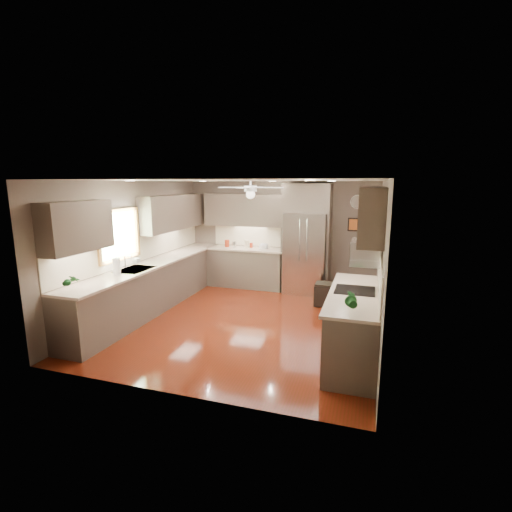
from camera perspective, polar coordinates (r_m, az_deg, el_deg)
The scene contains 28 objects.
floor at distance 6.83m, azimuth -1.60°, elevation -9.93°, with size 5.00×5.00×0.00m, color #501A0A.
ceiling at distance 6.37m, azimuth -1.72°, elevation 11.54°, with size 5.00×5.00×0.00m, color white.
wall_back at distance 8.85m, azimuth 3.66°, elevation 3.31°, with size 4.50×4.50×0.00m, color #695C50.
wall_front at distance 4.27m, azimuth -12.76°, elevation -5.57°, with size 4.50×4.50×0.00m, color #695C50.
wall_left at distance 7.52m, azimuth -18.09°, elevation 1.37°, with size 5.00×5.00×0.00m, color #695C50.
wall_right at distance 6.14m, azimuth 18.61°, elevation -0.77°, with size 5.00×5.00×0.00m, color #695C50.
canister_a at distance 8.99m, azimuth -4.48°, elevation 1.93°, with size 0.11×0.11×0.18m, color #992710.
canister_b at distance 8.89m, azimuth -3.34°, elevation 1.78°, with size 0.09×0.09×0.15m, color silver.
canister_c at distance 8.84m, azimuth -1.42°, elevation 1.87°, with size 0.11×0.11×0.18m, color #C6BA94.
canister_d at distance 8.84m, azimuth -0.74°, elevation 1.67°, with size 0.08×0.08×0.11m, color #992710.
soap_bottle at distance 7.26m, azimuth -17.78°, elevation -0.66°, with size 0.09×0.09×0.20m, color white.
potted_plant_left at distance 5.88m, azimuth -26.76°, elevation -3.42°, with size 0.17×0.11×0.32m, color #17511E.
potted_plant_right at distance 4.53m, azimuth 14.46°, elevation -6.61°, with size 0.18×0.14×0.33m, color #17511E.
bowl at distance 8.66m, azimuth 1.19°, elevation 1.26°, with size 0.22×0.22×0.05m, color #C6BA94.
left_run at distance 7.64m, azimuth -15.28°, elevation -4.22°, with size 0.65×4.70×1.45m.
back_run at distance 8.91m, azimuth -1.39°, elevation -1.63°, with size 1.85×0.65×1.45m.
uppers at distance 7.32m, azimuth -5.37°, elevation 6.53°, with size 4.50×4.70×0.95m.
window at distance 7.06m, azimuth -20.38°, elevation 3.08°, with size 0.05×1.12×0.92m.
sink at distance 7.00m, azimuth -18.15°, elevation -2.20°, with size 0.50×0.70×0.32m.
refrigerator at distance 8.39m, azimuth 7.74°, elevation 2.36°, with size 1.06×0.75×2.45m.
right_run at distance 5.58m, azimuth 14.89°, elevation -9.94°, with size 0.70×2.20×1.45m.
microwave at distance 5.56m, azimuth 16.52°, elevation 0.56°, with size 0.43×0.55×0.34m.
ceiling_fan at distance 6.66m, azimuth -0.85°, elevation 10.08°, with size 1.18×1.18×0.32m.
recessed_lights at distance 6.76m, azimuth -0.91°, elevation 11.47°, with size 2.84×3.14×0.01m.
wall_clock at distance 8.52m, azimuth 15.32°, elevation 8.03°, with size 0.30×0.03×0.30m.
framed_print at distance 8.55m, azimuth 15.14°, elevation 4.69°, with size 0.36×0.03×0.30m.
stool at distance 7.69m, azimuth 10.45°, elevation -5.80°, with size 0.38×0.38×0.46m.
paper_towel at distance 6.63m, azimuth -20.66°, elevation -1.56°, with size 0.12×0.12×0.31m.
Camera 1 is at (2.09, -6.02, 2.46)m, focal length 26.00 mm.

